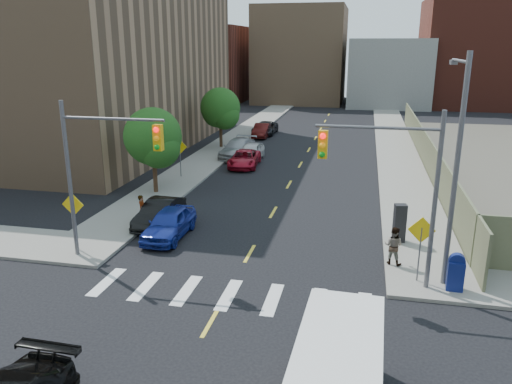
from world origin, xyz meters
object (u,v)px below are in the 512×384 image
at_px(payphone, 400,223).
at_px(parked_car_maroon, 262,131).
at_px(parked_car_silver, 238,149).
at_px(parked_car_grey, 265,128).
at_px(parked_car_black, 159,213).
at_px(cargo_van, 337,381).
at_px(parked_car_blue, 169,223).
at_px(parked_car_red, 244,159).
at_px(pedestrian_west, 142,209).
at_px(parked_car_white, 251,152).
at_px(pedestrian_east, 393,246).
at_px(mailbox, 456,272).

bearing_deg(payphone, parked_car_maroon, 104.38).
height_order(parked_car_silver, parked_car_grey, parked_car_silver).
xyz_separation_m(parked_car_black, parked_car_silver, (0.00, 16.82, 0.09)).
bearing_deg(cargo_van, payphone, 82.18).
xyz_separation_m(parked_car_blue, parked_car_red, (0.15, 15.24, -0.08)).
bearing_deg(cargo_van, parked_car_silver, 110.85).
relative_size(parked_car_red, pedestrian_west, 2.97).
bearing_deg(payphone, parked_car_white, 113.91).
relative_size(parked_car_maroon, pedestrian_east, 2.50).
height_order(parked_car_blue, payphone, payphone).
xyz_separation_m(parked_car_silver, payphone, (12.19, -16.89, 0.30)).
distance_m(parked_car_red, parked_car_grey, 14.79).
xyz_separation_m(parked_car_black, payphone, (12.19, -0.07, 0.40)).
height_order(parked_car_red, parked_car_grey, parked_car_grey).
xyz_separation_m(parked_car_blue, parked_car_maroon, (-1.15, 28.22, -0.04)).
xyz_separation_m(parked_car_white, pedestrian_east, (10.50, -18.82, 0.26)).
bearing_deg(parked_car_maroon, payphone, -67.54).
xyz_separation_m(parked_car_blue, parked_car_white, (0.15, 17.59, 0.00)).
height_order(parked_car_blue, parked_car_silver, parked_car_silver).
bearing_deg(pedestrian_west, parked_car_maroon, -2.96).
distance_m(parked_car_grey, pedestrian_east, 33.36).
bearing_deg(parked_car_red, parked_car_blue, -94.46).
bearing_deg(payphone, mailbox, -78.45).
height_order(parked_car_blue, parked_car_grey, parked_car_blue).
bearing_deg(parked_car_blue, mailbox, -13.81).
distance_m(parked_car_grey, cargo_van, 42.28).
relative_size(parked_car_black, pedestrian_east, 2.47).
bearing_deg(cargo_van, parked_car_white, 108.96).
xyz_separation_m(payphone, pedestrian_east, (-0.39, -2.68, -0.09)).
bearing_deg(payphone, parked_car_silver, 115.72).
bearing_deg(pedestrian_west, parked_car_white, -8.56).
xyz_separation_m(parked_car_silver, parked_car_grey, (0.00, 11.63, -0.11)).
bearing_deg(parked_car_silver, parked_car_grey, 94.03).
height_order(parked_car_blue, parked_car_black, parked_car_blue).
height_order(payphone, pedestrian_west, payphone).
bearing_deg(parked_car_red, cargo_van, -75.61).
bearing_deg(payphone, parked_car_black, 169.57).
xyz_separation_m(parked_car_red, parked_car_silver, (-1.30, 3.10, 0.13)).
distance_m(parked_car_blue, pedestrian_east, 10.72).
bearing_deg(parked_car_red, pedestrian_east, -61.38).
xyz_separation_m(parked_car_maroon, pedestrian_east, (11.80, -29.45, 0.30)).
bearing_deg(parked_car_red, mailbox, -59.24).
distance_m(parked_car_red, parked_car_maroon, 13.05).
xyz_separation_m(parked_car_silver, parked_car_maroon, (0.00, 9.88, -0.09)).
relative_size(mailbox, payphone, 0.81).
bearing_deg(parked_car_blue, parked_car_grey, 92.21).
relative_size(parked_car_black, parked_car_maroon, 0.99).
bearing_deg(parked_car_grey, parked_car_red, -84.46).
relative_size(parked_car_silver, pedestrian_west, 3.44).
bearing_deg(parked_car_maroon, cargo_van, -77.75).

